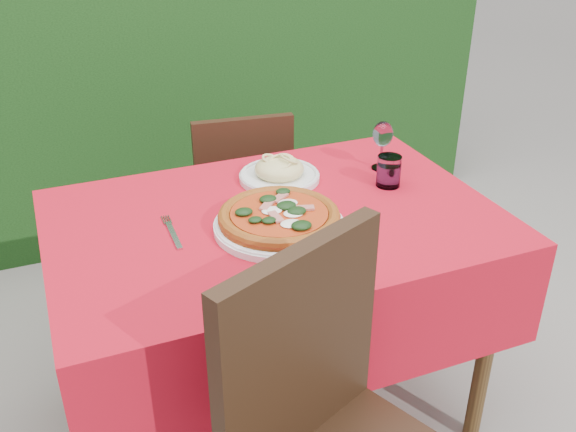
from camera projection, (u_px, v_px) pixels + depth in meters
name	position (u px, v px, depth m)	size (l,w,h in m)	color
ground	(277.00, 409.00, 2.18)	(60.00, 60.00, 0.00)	slate
hedge	(155.00, 39.00, 3.00)	(3.20, 0.55, 1.78)	black
dining_table	(275.00, 261.00, 1.89)	(1.26, 0.86, 0.75)	#4B3318
chair_far	(241.00, 195.00, 2.55)	(0.42, 0.42, 0.83)	black
pizza_plate	(279.00, 219.00, 1.74)	(0.43, 0.43, 0.07)	white
pasta_plate	(279.00, 172.00, 2.02)	(0.25, 0.25, 0.07)	silver
water_glass	(389.00, 173.00, 1.97)	(0.07, 0.07, 0.10)	silver
wine_glass	(383.00, 136.00, 2.05)	(0.07, 0.07, 0.16)	silver
fork	(174.00, 235.00, 1.72)	(0.03, 0.21, 0.01)	silver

